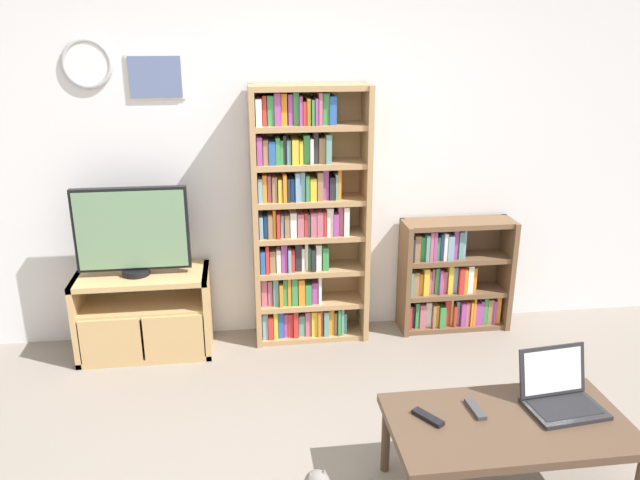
{
  "coord_description": "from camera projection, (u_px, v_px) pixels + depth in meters",
  "views": [
    {
      "loc": [
        -0.3,
        -2.07,
        2.11
      ],
      "look_at": [
        0.13,
        1.16,
        1.0
      ],
      "focal_mm": 35.0,
      "sensor_mm": 36.0,
      "label": 1
    }
  ],
  "objects": [
    {
      "name": "wall_back",
      "position": [
        281.0,
        153.0,
        4.25
      ],
      "size": [
        7.18,
        0.09,
        2.6
      ],
      "color": "silver",
      "rests_on": "ground_plane"
    },
    {
      "name": "remote_near_laptop",
      "position": [
        475.0,
        409.0,
        2.9
      ],
      "size": [
        0.05,
        0.16,
        0.02
      ],
      "rotation": [
        0.0,
        0.0,
        0.06
      ],
      "color": "#38383A",
      "rests_on": "coffee_table"
    },
    {
      "name": "bookshelf_tall",
      "position": [
        304.0,
        220.0,
        4.24
      ],
      "size": [
        0.79,
        0.28,
        1.77
      ],
      "color": "tan",
      "rests_on": "ground_plane"
    },
    {
      "name": "bookshelf_short",
      "position": [
        450.0,
        279.0,
        4.54
      ],
      "size": [
        0.8,
        0.26,
        0.82
      ],
      "color": "brown",
      "rests_on": "ground_plane"
    },
    {
      "name": "television",
      "position": [
        132.0,
        232.0,
        4.01
      ],
      "size": [
        0.72,
        0.18,
        0.59
      ],
      "color": "black",
      "rests_on": "tv_stand"
    },
    {
      "name": "tv_stand",
      "position": [
        145.0,
        314.0,
        4.2
      ],
      "size": [
        0.87,
        0.42,
        0.57
      ],
      "color": "tan",
      "rests_on": "ground_plane"
    },
    {
      "name": "remote_far_from_laptop",
      "position": [
        428.0,
        417.0,
        2.84
      ],
      "size": [
        0.13,
        0.16,
        0.02
      ],
      "rotation": [
        0.0,
        0.0,
        0.59
      ],
      "color": "black",
      "rests_on": "coffee_table"
    },
    {
      "name": "coffee_table",
      "position": [
        508.0,
        429.0,
        2.84
      ],
      "size": [
        1.09,
        0.6,
        0.42
      ],
      "color": "#4C3828",
      "rests_on": "ground_plane"
    },
    {
      "name": "laptop",
      "position": [
        559.0,
        393.0,
        2.93
      ],
      "size": [
        0.37,
        0.32,
        0.26
      ],
      "rotation": [
        0.0,
        0.0,
        0.1
      ],
      "color": "#232326",
      "rests_on": "coffee_table"
    }
  ]
}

